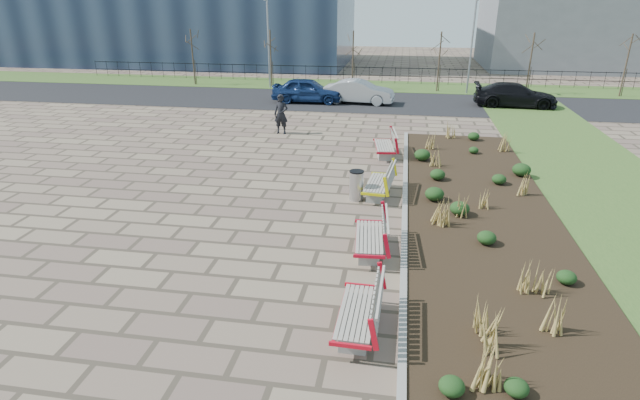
% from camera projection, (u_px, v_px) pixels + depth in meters
% --- Properties ---
extents(ground, '(120.00, 120.00, 0.00)m').
position_uv_depth(ground, '(238.00, 277.00, 11.98)').
color(ground, '#766651').
rests_on(ground, ground).
extents(planting_bed, '(4.50, 18.00, 0.10)m').
position_uv_depth(planting_bed, '(480.00, 211.00, 15.59)').
color(planting_bed, black).
rests_on(planting_bed, ground).
extents(planting_curb, '(0.16, 18.00, 0.15)m').
position_uv_depth(planting_curb, '(405.00, 205.00, 15.93)').
color(planting_curb, gray).
rests_on(planting_curb, ground).
extents(grass_verge_far, '(80.00, 5.00, 0.04)m').
position_uv_depth(grass_verge_far, '(354.00, 86.00, 37.54)').
color(grass_verge_far, '#33511E').
rests_on(grass_verge_far, ground).
extents(road, '(80.00, 7.00, 0.02)m').
position_uv_depth(road, '(345.00, 101.00, 32.06)').
color(road, black).
rests_on(road, ground).
extents(bench_a, '(0.95, 2.12, 1.00)m').
position_uv_depth(bench_a, '(357.00, 310.00, 9.89)').
color(bench_a, red).
rests_on(bench_a, ground).
extents(bench_b, '(1.05, 2.16, 1.00)m').
position_uv_depth(bench_b, '(369.00, 235.00, 12.98)').
color(bench_b, red).
rests_on(bench_b, ground).
extents(bench_c, '(1.11, 2.18, 1.00)m').
position_uv_depth(bench_c, '(378.00, 181.00, 16.73)').
color(bench_c, '#CEC90A').
rests_on(bench_c, ground).
extents(bench_d, '(1.16, 2.20, 1.00)m').
position_uv_depth(bench_d, '(384.00, 144.00, 20.92)').
color(bench_d, '#AC0B1B').
rests_on(bench_d, ground).
extents(litter_bin, '(0.46, 0.46, 0.98)m').
position_uv_depth(litter_bin, '(356.00, 186.00, 16.38)').
color(litter_bin, '#B2B2B7').
rests_on(litter_bin, ground).
extents(pedestrian, '(0.73, 0.51, 1.91)m').
position_uv_depth(pedestrian, '(281.00, 114.00, 24.19)').
color(pedestrian, black).
rests_on(pedestrian, ground).
extents(car_blue, '(4.48, 1.90, 1.51)m').
position_uv_depth(car_blue, '(308.00, 90.00, 31.36)').
color(car_blue, navy).
rests_on(car_blue, road).
extents(car_silver, '(4.46, 1.89, 1.43)m').
position_uv_depth(car_silver, '(359.00, 92.00, 31.09)').
color(car_silver, '#999CA0').
rests_on(car_silver, road).
extents(car_black, '(4.92, 2.16, 1.41)m').
position_uv_depth(car_black, '(515.00, 95.00, 30.14)').
color(car_black, black).
rests_on(car_black, road).
extents(tree_a, '(1.40, 1.40, 4.00)m').
position_uv_depth(tree_a, '(193.00, 57.00, 37.20)').
color(tree_a, '#4C3D2D').
rests_on(tree_a, grass_verge_far).
extents(tree_b, '(1.40, 1.40, 4.00)m').
position_uv_depth(tree_b, '(271.00, 59.00, 36.30)').
color(tree_b, '#4C3D2D').
rests_on(tree_b, grass_verge_far).
extents(tree_c, '(1.40, 1.40, 4.00)m').
position_uv_depth(tree_c, '(353.00, 60.00, 35.40)').
color(tree_c, '#4C3D2D').
rests_on(tree_c, grass_verge_far).
extents(tree_d, '(1.40, 1.40, 4.00)m').
position_uv_depth(tree_d, '(439.00, 62.00, 34.50)').
color(tree_d, '#4C3D2D').
rests_on(tree_d, grass_verge_far).
extents(tree_e, '(1.40, 1.40, 4.00)m').
position_uv_depth(tree_e, '(530.00, 64.00, 33.60)').
color(tree_e, '#4C3D2D').
rests_on(tree_e, grass_verge_far).
extents(tree_f, '(1.40, 1.40, 4.00)m').
position_uv_depth(tree_f, '(626.00, 66.00, 32.70)').
color(tree_f, '#4C3D2D').
rests_on(tree_f, grass_verge_far).
extents(lamp_west, '(0.24, 0.60, 6.00)m').
position_uv_depth(lamp_west, '(269.00, 45.00, 35.47)').
color(lamp_west, gray).
rests_on(lamp_west, grass_verge_far).
extents(lamp_east, '(0.24, 0.60, 6.00)m').
position_uv_depth(lamp_east, '(471.00, 48.00, 33.36)').
color(lamp_east, gray).
rests_on(lamp_east, grass_verge_far).
extents(railing_fence, '(44.00, 0.10, 1.20)m').
position_uv_depth(railing_fence, '(356.00, 74.00, 38.67)').
color(railing_fence, black).
rests_on(railing_fence, grass_verge_far).
extents(building_grey, '(18.00, 12.00, 10.00)m').
position_uv_depth(building_grey, '(589.00, 11.00, 45.43)').
color(building_grey, slate).
rests_on(building_grey, ground).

